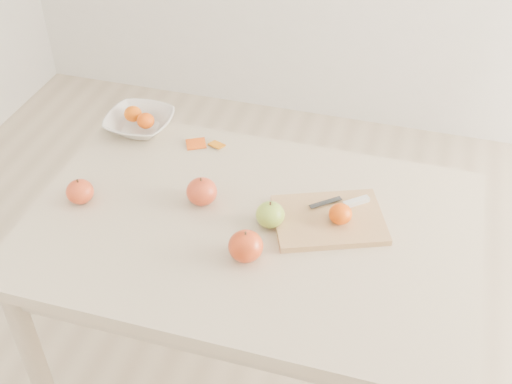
# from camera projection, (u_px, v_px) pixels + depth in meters

# --- Properties ---
(table) EXTENTS (1.20, 0.80, 0.75)m
(table) POSITION_uv_depth(u_px,v_px,m) (251.00, 250.00, 1.78)
(table) COLOR #C6B596
(table) RESTS_ON ground
(cutting_board) EXTENTS (0.35, 0.31, 0.02)m
(cutting_board) POSITION_uv_depth(u_px,v_px,m) (329.00, 220.00, 1.72)
(cutting_board) COLOR tan
(cutting_board) RESTS_ON table
(board_tangerine) EXTENTS (0.06, 0.06, 0.05)m
(board_tangerine) POSITION_uv_depth(u_px,v_px,m) (340.00, 214.00, 1.68)
(board_tangerine) COLOR #D25507
(board_tangerine) RESTS_ON cutting_board
(fruit_bowl) EXTENTS (0.21, 0.21, 0.05)m
(fruit_bowl) POSITION_uv_depth(u_px,v_px,m) (140.00, 123.00, 2.05)
(fruit_bowl) COLOR silver
(fruit_bowl) RESTS_ON table
(bowl_tangerine_near) EXTENTS (0.06, 0.06, 0.05)m
(bowl_tangerine_near) POSITION_uv_depth(u_px,v_px,m) (133.00, 114.00, 2.05)
(bowl_tangerine_near) COLOR #E56308
(bowl_tangerine_near) RESTS_ON fruit_bowl
(bowl_tangerine_far) EXTENTS (0.06, 0.06, 0.05)m
(bowl_tangerine_far) POSITION_uv_depth(u_px,v_px,m) (146.00, 121.00, 2.02)
(bowl_tangerine_far) COLOR #D25B07
(bowl_tangerine_far) RESTS_ON fruit_bowl
(orange_peel_a) EXTENTS (0.07, 0.07, 0.01)m
(orange_peel_a) POSITION_uv_depth(u_px,v_px,m) (196.00, 145.00, 1.99)
(orange_peel_a) COLOR #CE4B0E
(orange_peel_a) RESTS_ON table
(orange_peel_b) EXTENTS (0.05, 0.05, 0.01)m
(orange_peel_b) POSITION_uv_depth(u_px,v_px,m) (217.00, 145.00, 1.99)
(orange_peel_b) COLOR #C86D0E
(orange_peel_b) RESTS_ON table
(paring_knife) EXTENTS (0.16, 0.09, 0.01)m
(paring_knife) POSITION_uv_depth(u_px,v_px,m) (351.00, 202.00, 1.75)
(paring_knife) COLOR silver
(paring_knife) RESTS_ON cutting_board
(apple_green) EXTENTS (0.08, 0.08, 0.07)m
(apple_green) POSITION_uv_depth(u_px,v_px,m) (270.00, 215.00, 1.69)
(apple_green) COLOR #619323
(apple_green) RESTS_ON table
(apple_red_e) EXTENTS (0.09, 0.09, 0.08)m
(apple_red_e) POSITION_uv_depth(u_px,v_px,m) (246.00, 246.00, 1.59)
(apple_red_e) COLOR maroon
(apple_red_e) RESTS_ON table
(apple_red_d) EXTENTS (0.08, 0.08, 0.07)m
(apple_red_d) POSITION_uv_depth(u_px,v_px,m) (80.00, 192.00, 1.77)
(apple_red_d) COLOR #9B090E
(apple_red_d) RESTS_ON table
(apple_red_b) EXTENTS (0.09, 0.09, 0.08)m
(apple_red_b) POSITION_uv_depth(u_px,v_px,m) (202.00, 191.00, 1.76)
(apple_red_b) COLOR maroon
(apple_red_b) RESTS_ON table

